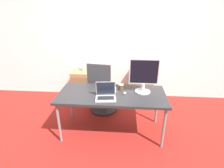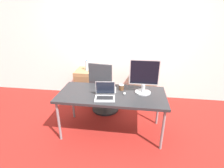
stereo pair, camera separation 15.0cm
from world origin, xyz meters
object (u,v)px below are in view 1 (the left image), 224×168
at_px(cabinet_right, 141,87).
at_px(cabinet_left, 84,85).
at_px(office_chair, 102,94).
at_px(laptop_center, 106,95).
at_px(water_bottle, 83,66).
at_px(coffee_cup_brown, 121,87).
at_px(coffee_cup_white, 114,90).
at_px(monitor, 144,76).
at_px(mouse, 125,93).

bearing_deg(cabinet_right, cabinet_left, 180.00).
height_order(office_chair, laptop_center, office_chair).
bearing_deg(water_bottle, office_chair, -48.03).
height_order(cabinet_right, coffee_cup_brown, coffee_cup_brown).
bearing_deg(coffee_cup_white, water_bottle, 123.81).
xyz_separation_m(cabinet_right, water_bottle, (-1.30, 0.00, 0.46)).
bearing_deg(water_bottle, laptop_center, -63.82).
bearing_deg(office_chair, coffee_cup_white, -65.53).
distance_m(laptop_center, coffee_cup_white, 0.22).
relative_size(cabinet_right, water_bottle, 2.90).
relative_size(cabinet_left, water_bottle, 2.90).
xyz_separation_m(cabinet_left, laptop_center, (0.65, -1.33, 0.43)).
xyz_separation_m(monitor, mouse, (-0.29, -0.10, -0.26)).
height_order(coffee_cup_white, coffee_cup_brown, coffee_cup_brown).
bearing_deg(coffee_cup_brown, cabinet_right, 67.13).
xyz_separation_m(laptop_center, monitor, (0.57, 0.25, 0.23)).
bearing_deg(mouse, monitor, 18.99).
xyz_separation_m(office_chair, water_bottle, (-0.49, 0.55, 0.40)).
xyz_separation_m(laptop_center, coffee_cup_white, (0.11, 0.20, -0.01)).
bearing_deg(water_bottle, cabinet_left, -90.00).
xyz_separation_m(cabinet_left, water_bottle, (0.00, 0.00, 0.46)).
relative_size(water_bottle, mouse, 3.82).
bearing_deg(cabinet_right, mouse, -107.15).
relative_size(laptop_center, mouse, 5.21).
height_order(water_bottle, coffee_cup_white, water_bottle).
height_order(cabinet_right, laptop_center, laptop_center).
bearing_deg(cabinet_left, office_chair, -47.91).
distance_m(office_chair, coffee_cup_brown, 0.71).
relative_size(coffee_cup_white, coffee_cup_brown, 0.92).
bearing_deg(coffee_cup_brown, laptop_center, -125.22).
height_order(monitor, coffee_cup_brown, monitor).
relative_size(laptop_center, coffee_cup_brown, 3.41).
bearing_deg(laptop_center, mouse, 27.83).
xyz_separation_m(water_bottle, laptop_center, (0.65, -1.33, -0.03)).
height_order(cabinet_right, coffee_cup_white, coffee_cup_white).
relative_size(office_chair, cabinet_right, 1.55).
height_order(mouse, coffee_cup_brown, coffee_cup_brown).
height_order(cabinet_right, mouse, mouse).
height_order(water_bottle, laptop_center, laptop_center).
bearing_deg(water_bottle, coffee_cup_brown, -49.27).
xyz_separation_m(cabinet_left, coffee_cup_white, (0.76, -1.13, 0.42)).
distance_m(coffee_cup_white, coffee_cup_brown, 0.16).
xyz_separation_m(office_chair, cabinet_right, (0.81, 0.54, -0.06)).
relative_size(cabinet_right, laptop_center, 2.12).
bearing_deg(monitor, laptop_center, -156.47).
xyz_separation_m(laptop_center, mouse, (0.29, 0.15, -0.03)).
distance_m(water_bottle, laptop_center, 1.48).
xyz_separation_m(cabinet_left, monitor, (1.23, -1.08, 0.66)).
bearing_deg(monitor, coffee_cup_brown, 169.89).
bearing_deg(cabinet_right, coffee_cup_brown, -112.87).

